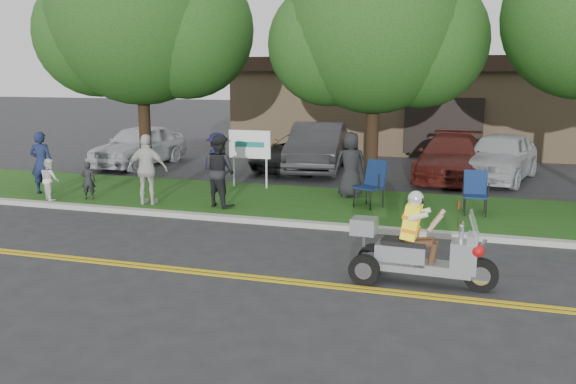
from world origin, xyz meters
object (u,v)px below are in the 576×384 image
(trike_scooter, at_px, (416,252))
(spectator_adult_mid, at_px, (219,171))
(lawn_chair_a, at_px, (372,181))
(spectator_adult_left, at_px, (42,163))
(parked_car_mid, at_px, (302,152))
(lawn_chair_b, at_px, (475,190))
(spectator_adult_right, at_px, (147,169))
(parked_car_far_right, at_px, (500,156))
(parked_car_right, at_px, (451,157))
(parked_car_far_left, at_px, (139,145))
(parked_car_left, at_px, (317,147))

(trike_scooter, relative_size, spectator_adult_mid, 1.33)
(trike_scooter, xyz_separation_m, lawn_chair_a, (-1.56, 5.08, 0.22))
(spectator_adult_left, height_order, parked_car_mid, spectator_adult_left)
(lawn_chair_b, xyz_separation_m, spectator_adult_right, (-7.86, -1.33, 0.31))
(spectator_adult_left, relative_size, parked_car_mid, 0.37)
(lawn_chair_a, bearing_deg, spectator_adult_left, -143.46)
(spectator_adult_mid, distance_m, parked_car_far_right, 9.39)
(spectator_adult_right, bearing_deg, spectator_adult_left, -14.92)
(spectator_adult_right, bearing_deg, lawn_chair_b, -179.61)
(lawn_chair_a, height_order, spectator_adult_mid, spectator_adult_mid)
(spectator_adult_mid, bearing_deg, spectator_adult_right, 31.76)
(lawn_chair_b, height_order, spectator_adult_left, spectator_adult_left)
(lawn_chair_a, distance_m, parked_car_right, 5.58)
(lawn_chair_b, bearing_deg, parked_car_far_left, 153.42)
(spectator_adult_left, bearing_deg, trike_scooter, 144.18)
(lawn_chair_a, distance_m, spectator_adult_right, 5.60)
(spectator_adult_right, relative_size, parked_car_far_left, 0.40)
(parked_car_mid, height_order, parked_car_far_right, parked_car_far_right)
(spectator_adult_mid, bearing_deg, parked_car_far_left, -23.32)
(lawn_chair_a, xyz_separation_m, parked_car_far_right, (3.11, 5.48, 0.01))
(spectator_adult_mid, height_order, parked_car_mid, spectator_adult_mid)
(trike_scooter, relative_size, parked_car_far_left, 0.54)
(lawn_chair_a, relative_size, parked_car_mid, 0.25)
(lawn_chair_a, xyz_separation_m, parked_car_mid, (-3.39, 5.53, -0.11))
(lawn_chair_b, relative_size, parked_car_left, 0.21)
(spectator_adult_left, relative_size, parked_car_far_right, 0.38)
(parked_car_mid, bearing_deg, parked_car_right, 10.61)
(spectator_adult_right, xyz_separation_m, parked_car_far_right, (8.54, 6.86, -0.22))
(lawn_chair_a, bearing_deg, spectator_adult_mid, -133.51)
(spectator_adult_mid, bearing_deg, parked_car_far_right, -113.47)
(parked_car_far_left, bearing_deg, spectator_adult_right, -52.79)
(spectator_adult_right, distance_m, parked_car_left, 7.54)
(trike_scooter, xyz_separation_m, lawn_chair_b, (0.87, 5.03, 0.14))
(parked_car_far_left, height_order, parked_car_right, parked_car_far_left)
(spectator_adult_left, height_order, spectator_adult_mid, spectator_adult_mid)
(spectator_adult_left, height_order, spectator_adult_right, spectator_adult_right)
(lawn_chair_b, xyz_separation_m, parked_car_mid, (-5.82, 5.58, -0.04))
(parked_car_far_right, bearing_deg, parked_car_left, -168.62)
(spectator_adult_mid, relative_size, parked_car_far_left, 0.41)
(spectator_adult_right, bearing_deg, parked_car_far_right, -150.45)
(lawn_chair_b, xyz_separation_m, parked_car_far_right, (0.68, 5.53, 0.09))
(parked_car_far_left, xyz_separation_m, parked_car_mid, (5.99, 0.72, -0.10))
(spectator_adult_mid, relative_size, parked_car_right, 0.37)
(lawn_chair_a, height_order, parked_car_far_right, parked_car_far_right)
(spectator_adult_mid, bearing_deg, parked_car_right, -107.03)
(parked_car_far_left, bearing_deg, parked_car_left, 12.62)
(parked_car_left, height_order, parked_car_right, parked_car_left)
(parked_car_far_left, relative_size, parked_car_far_right, 0.97)
(lawn_chair_a, xyz_separation_m, parked_car_far_left, (-9.38, 4.81, -0.01))
(lawn_chair_a, bearing_deg, parked_car_far_right, 90.28)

